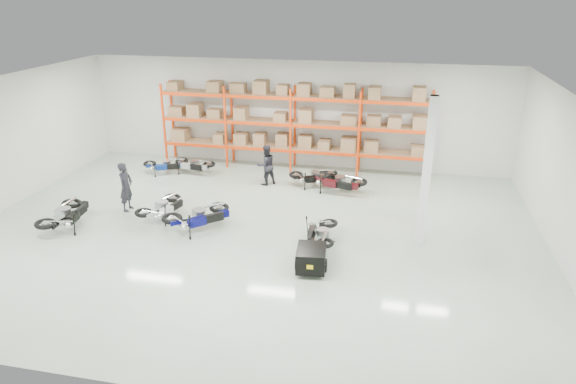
% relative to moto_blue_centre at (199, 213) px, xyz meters
% --- Properties ---
extents(room, '(18.00, 18.00, 18.00)m').
position_rel_moto_blue_centre_xyz_m(room, '(1.71, 0.10, 1.66)').
color(room, '#ADC1AE').
rests_on(room, ground).
extents(pallet_rack, '(11.28, 0.98, 3.62)m').
position_rel_moto_blue_centre_xyz_m(pallet_rack, '(1.71, 6.55, 1.66)').
color(pallet_rack, '#F83F0D').
rests_on(pallet_rack, ground).
extents(structural_column, '(0.25, 0.25, 4.50)m').
position_rel_moto_blue_centre_xyz_m(structural_column, '(6.91, 0.60, 1.66)').
color(structural_column, white).
rests_on(structural_column, ground).
extents(moto_blue_centre, '(2.07, 2.05, 1.26)m').
position_rel_moto_blue_centre_xyz_m(moto_blue_centre, '(0.00, 0.00, 0.00)').
color(moto_blue_centre, '#07084C').
rests_on(moto_blue_centre, ground).
extents(moto_silver_left, '(1.30, 1.90, 1.12)m').
position_rel_moto_blue_centre_xyz_m(moto_silver_left, '(-1.49, 0.57, -0.07)').
color(moto_silver_left, silver).
rests_on(moto_silver_left, ground).
extents(moto_black_far_left, '(1.15, 2.03, 1.26)m').
position_rel_moto_blue_centre_xyz_m(moto_black_far_left, '(-4.24, -0.75, -0.00)').
color(moto_black_far_left, black).
rests_on(moto_black_far_left, ground).
extents(moto_touring_right, '(0.88, 1.67, 1.06)m').
position_rel_moto_blue_centre_xyz_m(moto_touring_right, '(3.95, -0.25, -0.09)').
color(moto_touring_right, black).
rests_on(moto_touring_right, ground).
extents(trailer, '(0.88, 1.68, 0.70)m').
position_rel_moto_blue_centre_xyz_m(trailer, '(3.95, -1.85, -0.19)').
color(trailer, black).
rests_on(trailer, ground).
extents(moto_back_a, '(1.76, 1.34, 1.02)m').
position_rel_moto_blue_centre_xyz_m(moto_back_a, '(-3.35, 4.81, -0.11)').
color(moto_back_a, navy).
rests_on(moto_back_a, ground).
extents(moto_back_b, '(1.71, 1.06, 1.03)m').
position_rel_moto_blue_centre_xyz_m(moto_back_b, '(-2.25, 5.06, -0.11)').
color(moto_back_b, '#A0A3A9').
rests_on(moto_back_b, ground).
extents(moto_back_c, '(1.85, 1.36, 1.08)m').
position_rel_moto_blue_centre_xyz_m(moto_back_c, '(2.97, 4.66, -0.08)').
color(moto_back_c, black).
rests_on(moto_back_c, ground).
extents(moto_back_d, '(2.00, 1.36, 1.18)m').
position_rel_moto_blue_centre_xyz_m(moto_back_d, '(3.95, 4.18, -0.03)').
color(moto_back_d, '#450D14').
rests_on(moto_back_d, ground).
extents(person_left, '(0.43, 0.64, 1.73)m').
position_rel_moto_blue_centre_xyz_m(person_left, '(-3.03, 0.97, 0.27)').
color(person_left, '#212029').
rests_on(person_left, ground).
extents(person_back, '(0.99, 0.97, 1.60)m').
position_rel_moto_blue_centre_xyz_m(person_back, '(1.08, 4.42, 0.21)').
color(person_back, '#23212A').
rests_on(person_back, ground).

